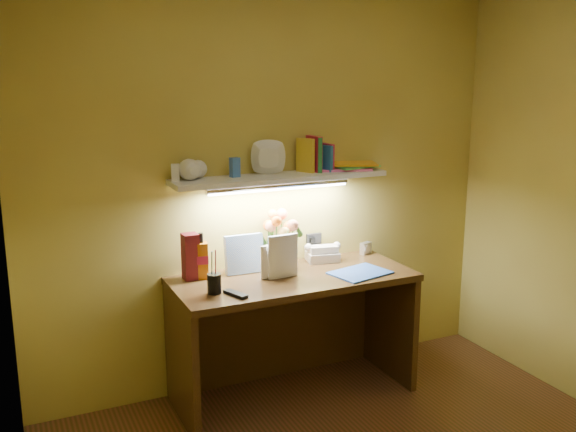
% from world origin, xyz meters
% --- Properties ---
extents(desk, '(1.40, 0.60, 0.75)m').
position_xyz_m(desk, '(0.00, 1.20, 0.38)').
color(desk, '#39230F').
rests_on(desk, ground).
extents(flower_bouquet, '(0.26, 0.26, 0.36)m').
position_xyz_m(flower_bouquet, '(-0.01, 1.38, 0.93)').
color(flower_bouquet, '#060B3C').
rests_on(flower_bouquet, desk).
extents(telephone, '(0.22, 0.18, 0.12)m').
position_xyz_m(telephone, '(0.29, 1.39, 0.81)').
color(telephone, '#F0E2CB').
rests_on(telephone, desk).
extents(desk_clock, '(0.09, 0.06, 0.08)m').
position_xyz_m(desk_clock, '(0.62, 1.41, 0.79)').
color(desk_clock, silver).
rests_on(desk_clock, desk).
extents(whisky_bottle, '(0.08, 0.08, 0.27)m').
position_xyz_m(whisky_bottle, '(-0.49, 1.38, 0.88)').
color(whisky_bottle, '#B35A09').
rests_on(whisky_bottle, desk).
extents(whisky_box, '(0.09, 0.09, 0.27)m').
position_xyz_m(whisky_box, '(-0.55, 1.39, 0.88)').
color(whisky_box, '#581115').
rests_on(whisky_box, desk).
extents(pen_cup, '(0.10, 0.10, 0.18)m').
position_xyz_m(pen_cup, '(-0.51, 1.11, 0.84)').
color(pen_cup, black).
rests_on(pen_cup, desk).
extents(art_card, '(0.23, 0.05, 0.23)m').
position_xyz_m(art_card, '(-0.24, 1.38, 0.86)').
color(art_card, white).
rests_on(art_card, desk).
extents(tv_remote, '(0.09, 0.16, 0.02)m').
position_xyz_m(tv_remote, '(-0.42, 1.03, 0.76)').
color(tv_remote, black).
rests_on(tv_remote, desk).
extents(blue_folder, '(0.37, 0.31, 0.01)m').
position_xyz_m(blue_folder, '(0.37, 1.07, 0.75)').
color(blue_folder, blue).
rests_on(blue_folder, desk).
extents(desk_book_a, '(0.15, 0.05, 0.20)m').
position_xyz_m(desk_book_a, '(-0.20, 1.21, 0.85)').
color(desk_book_a, white).
rests_on(desk_book_a, desk).
extents(desk_book_b, '(0.19, 0.02, 0.25)m').
position_xyz_m(desk_book_b, '(-0.16, 1.19, 0.88)').
color(desk_book_b, white).
rests_on(desk_book_b, desk).
extents(wall_shelf, '(1.32, 0.34, 0.24)m').
position_xyz_m(wall_shelf, '(0.02, 1.38, 1.33)').
color(wall_shelf, white).
rests_on(wall_shelf, ground).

